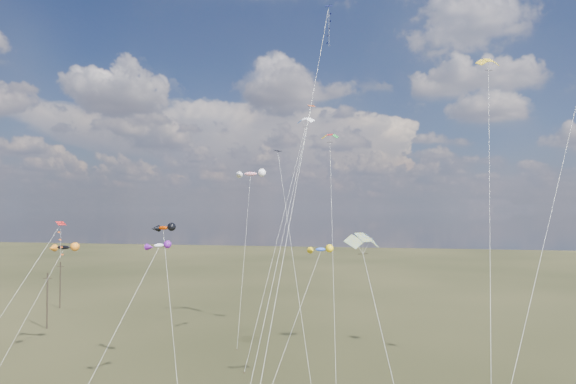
% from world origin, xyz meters
% --- Properties ---
extents(utility_pole_near, '(1.40, 0.20, 8.00)m').
position_xyz_m(utility_pole_near, '(-38.00, 30.00, 4.09)').
color(utility_pole_near, black).
rests_on(utility_pole_near, ground).
extents(utility_pole_far, '(1.40, 0.20, 8.00)m').
position_xyz_m(utility_pole_far, '(-46.00, 44.00, 4.09)').
color(utility_pole_far, black).
rests_on(utility_pole_far, ground).
extents(diamond_navy_tall, '(2.90, 24.43, 39.79)m').
position_xyz_m(diamond_navy_tall, '(3.99, 17.72, 34.13)').
color(diamond_navy_tall, '#0A0E44').
rests_on(diamond_navy_tall, ground).
extents(diamond_black_mid, '(7.68, 17.30, 24.25)m').
position_xyz_m(diamond_black_mid, '(-0.20, 18.35, 16.58)').
color(diamond_black_mid, black).
rests_on(diamond_black_mid, ground).
extents(diamond_red_low, '(4.67, 10.69, 15.82)m').
position_xyz_m(diamond_red_low, '(-25.33, 14.38, 13.05)').
color(diamond_red_low, '#AC1918').
rests_on(diamond_red_low, ground).
extents(diamond_orange_center, '(3.05, 19.89, 29.30)m').
position_xyz_m(diamond_orange_center, '(0.95, 16.02, 19.23)').
color(diamond_orange_center, '#D54E1B').
rests_on(diamond_orange_center, ground).
extents(parafoil_yellow, '(4.67, 19.86, 32.56)m').
position_xyz_m(parafoil_yellow, '(20.37, 17.68, 31.73)').
color(parafoil_yellow, gold).
rests_on(parafoil_yellow, ground).
extents(parafoil_blue_white, '(5.15, 17.18, 30.08)m').
position_xyz_m(parafoil_blue_white, '(-0.67, 32.53, 29.30)').
color(parafoil_blue_white, blue).
rests_on(parafoil_blue_white, ground).
extents(parafoil_striped, '(5.73, 13.31, 15.74)m').
position_xyz_m(parafoil_striped, '(8.80, 3.97, 14.95)').
color(parafoil_striped, '#D1BB0A').
rests_on(parafoil_striped, ground).
extents(parafoil_tricolor, '(4.52, 23.07, 27.38)m').
position_xyz_m(parafoil_tricolor, '(3.00, 30.25, 26.63)').
color(parafoil_tricolor, '#F5B70A').
rests_on(parafoil_tricolor, ground).
extents(novelty_black_orange, '(3.32, 10.10, 13.11)m').
position_xyz_m(novelty_black_orange, '(-28.45, 20.10, 12.49)').
color(novelty_black_orange, black).
rests_on(novelty_black_orange, ground).
extents(novelty_orange_black, '(6.34, 7.66, 15.70)m').
position_xyz_m(novelty_orange_black, '(-13.01, 15.21, 15.11)').
color(novelty_orange_black, '#C53300').
rests_on(novelty_orange_black, ground).
extents(novelty_white_purple, '(3.71, 11.45, 14.16)m').
position_xyz_m(novelty_white_purple, '(-10.36, 8.69, 13.71)').
color(novelty_white_purple, white).
rests_on(novelty_white_purple, ground).
extents(novelty_redwhite_stripe, '(3.93, 13.29, 23.10)m').
position_xyz_m(novelty_redwhite_stripe, '(-9.58, 36.82, 22.35)').
color(novelty_redwhite_stripe, red).
rests_on(novelty_redwhite_stripe, ground).
extents(novelty_blue_yellow, '(5.19, 7.52, 13.88)m').
position_xyz_m(novelty_blue_yellow, '(4.41, 11.49, 13.35)').
color(novelty_blue_yellow, blue).
rests_on(novelty_blue_yellow, ground).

